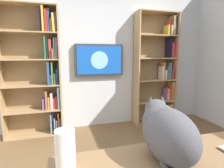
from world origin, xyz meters
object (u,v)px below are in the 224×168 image
at_px(bookshelf_right, 39,72).
at_px(wall_mounted_tv, 99,60).
at_px(bookshelf_left, 159,69).
at_px(coffee_mug, 183,144).
at_px(paper_towel_roll, 65,150).
at_px(cat, 166,130).

xyz_separation_m(bookshelf_right, wall_mounted_tv, (-1.02, -0.08, 0.18)).
relative_size(bookshelf_left, coffee_mug, 22.13).
xyz_separation_m(bookshelf_right, paper_towel_roll, (-0.31, 2.26, -0.23)).
height_order(wall_mounted_tv, cat, wall_mounted_tv).
xyz_separation_m(bookshelf_right, coffee_mug, (-1.05, 2.28, -0.29)).
bearing_deg(bookshelf_left, cat, 60.49).
xyz_separation_m(cat, paper_towel_roll, (0.58, -0.06, -0.07)).
bearing_deg(coffee_mug, bookshelf_left, -116.87).
xyz_separation_m(bookshelf_left, coffee_mug, (1.16, 2.29, -0.29)).
relative_size(bookshelf_left, cat, 3.69).
distance_m(wall_mounted_tv, coffee_mug, 2.41).
height_order(bookshelf_left, wall_mounted_tv, bookshelf_left).
distance_m(bookshelf_left, paper_towel_roll, 2.96).
height_order(bookshelf_left, bookshelf_right, bookshelf_left).
distance_m(bookshelf_right, coffee_mug, 2.53).
relative_size(bookshelf_left, wall_mounted_tv, 2.42).
bearing_deg(paper_towel_roll, bookshelf_right, -82.09).
bearing_deg(bookshelf_right, paper_towel_roll, 97.91).
relative_size(bookshelf_right, cat, 3.67).
bearing_deg(bookshelf_left, coffee_mug, 63.13).
height_order(bookshelf_right, cat, bookshelf_right).
relative_size(bookshelf_left, bookshelf_right, 1.01).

